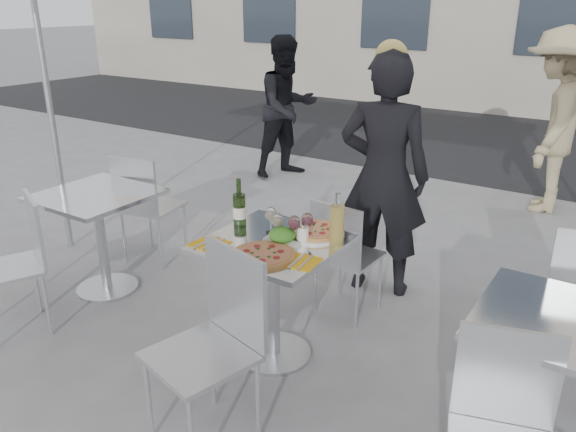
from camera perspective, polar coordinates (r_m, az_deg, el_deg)
The scene contains 25 objects.
ground at distance 3.49m, azimuth -1.40°, elevation -13.92°, with size 80.00×80.00×0.00m, color slate.
street_asphalt at distance 9.21m, azimuth 22.47°, elevation 6.96°, with size 24.00×5.00×0.00m, color black.
main_table at distance 3.21m, azimuth -1.48°, elevation -6.00°, with size 0.72×0.72×0.75m.
side_table_left at distance 4.18m, azimuth -18.64°, elevation -0.53°, with size 0.72×0.72×0.75m.
side_table_right at distance 2.76m, azimuth 25.82°, elevation -13.24°, with size 0.72×0.72×0.75m.
chair_far at distance 3.66m, azimuth 5.57°, elevation -3.43°, with size 0.39×0.40×0.82m.
chair_near at distance 2.67m, azimuth -7.22°, elevation -11.61°, with size 0.53×0.54×0.95m.
side_chair_lfar at distance 4.54m, azimuth -14.39°, elevation 1.53°, with size 0.48×0.49×0.90m.
side_chair_lnear at distance 3.89m, azimuth -25.51°, elevation -3.50°, with size 0.53×0.54×0.88m.
side_chair_rnear at distance 2.40m, azimuth 21.02°, elevation -19.08°, with size 0.49×0.49×0.86m.
woman_diner at distance 3.94m, azimuth 9.70°, elevation 3.98°, with size 0.63×0.41×1.72m, color black.
pedestrian_a at distance 6.71m, azimuth -0.06°, elevation 10.96°, with size 0.80×0.62×1.64m, color black.
pedestrian_b at distance 6.10m, azimuth 25.38°, elevation 8.65°, with size 1.16×0.66×1.79m, color tan.
pizza_near at distance 2.93m, azimuth -2.53°, elevation -3.95°, with size 0.33×0.33×0.02m.
pizza_far at distance 3.21m, azimuth 2.70°, elevation -1.55°, with size 0.34×0.34×0.03m.
salad_plate at distance 3.09m, azimuth -0.59°, elevation -2.06°, with size 0.22×0.22×0.09m.
wine_bottle at distance 3.28m, azimuth -4.96°, elevation 0.77°, with size 0.07×0.08×0.29m.
carafe at distance 3.05m, azimuth 4.98°, elevation -0.78°, with size 0.08×0.08×0.29m.
sugar_shaker at distance 3.08m, azimuth 1.52°, elevation -1.74°, with size 0.06×0.06×0.11m.
wineglass_white_a at distance 3.19m, azimuth -1.78°, elevation 0.12°, with size 0.07×0.07×0.16m.
wineglass_white_b at distance 3.10m, azimuth -1.08°, elevation -0.51°, with size 0.07×0.07×0.16m.
wineglass_red_a at distance 3.06m, azimuth 0.63°, elevation -0.81°, with size 0.07×0.07×0.16m.
wineglass_red_b at distance 3.10m, azimuth 1.96°, elevation -0.53°, with size 0.07×0.07×0.16m.
napkin_left at distance 3.11m, azimuth -8.01°, elevation -2.77°, with size 0.19×0.20×0.01m.
napkin_right at distance 2.87m, azimuth 1.28°, elevation -4.63°, with size 0.20×0.20×0.01m.
Camera 1 is at (1.64, -2.34, 2.00)m, focal length 35.00 mm.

